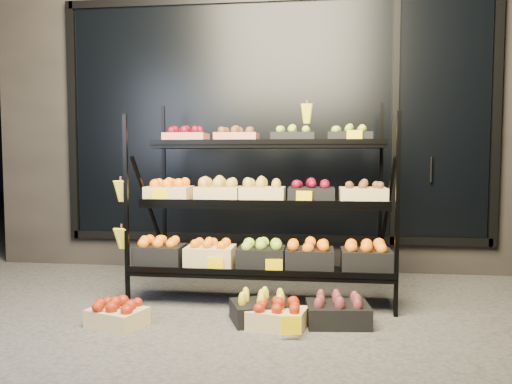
# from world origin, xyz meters

# --- Properties ---
(ground) EXTENTS (24.00, 24.00, 0.00)m
(ground) POSITION_xyz_m (0.00, 0.00, 0.00)
(ground) COLOR #514F4C
(ground) RESTS_ON ground
(building) EXTENTS (6.00, 2.08, 3.50)m
(building) POSITION_xyz_m (0.00, 2.59, 1.75)
(building) COLOR #2D2826
(building) RESTS_ON ground
(display_rack) EXTENTS (2.18, 1.02, 1.75)m
(display_rack) POSITION_xyz_m (-0.01, 0.60, 0.79)
(display_rack) COLOR black
(display_rack) RESTS_ON ground
(tag_floor_b) EXTENTS (0.13, 0.01, 0.12)m
(tag_floor_b) POSITION_xyz_m (0.29, -0.40, 0.06)
(tag_floor_b) COLOR #FFD200
(tag_floor_b) RESTS_ON ground
(floor_crate_left) EXTENTS (0.43, 0.37, 0.19)m
(floor_crate_left) POSITION_xyz_m (-0.92, -0.28, 0.09)
(floor_crate_left) COLOR #DBBE7E
(floor_crate_left) RESTS_ON ground
(floor_crate_midleft) EXTENTS (0.50, 0.44, 0.21)m
(floor_crate_midleft) POSITION_xyz_m (0.06, -0.05, 0.10)
(floor_crate_midleft) COLOR black
(floor_crate_midleft) RESTS_ON ground
(floor_crate_midright) EXTENTS (0.43, 0.35, 0.20)m
(floor_crate_midright) POSITION_xyz_m (0.18, -0.17, 0.09)
(floor_crate_midright) COLOR #DBBE7E
(floor_crate_midright) RESTS_ON ground
(floor_crate_right) EXTENTS (0.46, 0.36, 0.21)m
(floor_crate_right) POSITION_xyz_m (0.60, -0.05, 0.10)
(floor_crate_right) COLOR black
(floor_crate_right) RESTS_ON ground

